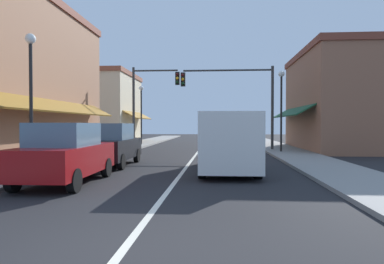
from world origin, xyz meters
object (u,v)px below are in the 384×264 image
(parked_car_nearest_left, at_px, (65,154))
(traffic_signal_left_corner, at_px, (149,95))
(street_lamp_left_far, at_px, (141,106))
(traffic_signal_mast_arm, at_px, (239,92))
(van_in_lane, at_px, (228,140))
(street_lamp_right_mid, at_px, (281,98))
(parked_car_second_left, at_px, (111,145))
(street_lamp_left_near, at_px, (31,80))

(parked_car_nearest_left, bearing_deg, traffic_signal_left_corner, 90.92)
(parked_car_nearest_left, bearing_deg, street_lamp_left_far, 94.62)
(traffic_signal_mast_arm, relative_size, traffic_signal_left_corner, 1.05)
(traffic_signal_left_corner, bearing_deg, parked_car_nearest_left, -87.88)
(van_in_lane, xyz_separation_m, street_lamp_right_mid, (3.37, 8.50, 2.15))
(parked_car_second_left, relative_size, street_lamp_right_mid, 0.84)
(parked_car_nearest_left, distance_m, street_lamp_left_far, 18.79)
(parked_car_second_left, relative_size, street_lamp_left_near, 0.85)
(street_lamp_left_far, bearing_deg, traffic_signal_mast_arm, -33.87)
(parked_car_second_left, xyz_separation_m, street_lamp_left_far, (-1.83, 14.02, 2.40))
(street_lamp_right_mid, bearing_deg, parked_car_nearest_left, -125.56)
(traffic_signal_mast_arm, distance_m, street_lamp_left_far, 9.25)
(parked_car_second_left, distance_m, van_in_lane, 5.12)
(parked_car_nearest_left, height_order, street_lamp_left_near, street_lamp_left_near)
(parked_car_second_left, xyz_separation_m, street_lamp_left_near, (-1.94, -2.74, 2.38))
(parked_car_second_left, bearing_deg, street_lamp_left_far, 96.67)
(van_in_lane, bearing_deg, street_lamp_left_far, 112.58)
(parked_car_nearest_left, height_order, traffic_signal_mast_arm, traffic_signal_mast_arm)
(traffic_signal_left_corner, xyz_separation_m, street_lamp_left_near, (-1.45, -13.16, -0.59))
(street_lamp_left_near, bearing_deg, street_lamp_left_far, 89.62)
(street_lamp_left_near, xyz_separation_m, street_lamp_left_far, (0.11, 16.76, 0.02))
(parked_car_nearest_left, xyz_separation_m, street_lamp_left_near, (-2.00, 1.78, 2.38))
(parked_car_nearest_left, height_order, street_lamp_right_mid, street_lamp_right_mid)
(traffic_signal_mast_arm, relative_size, street_lamp_left_near, 1.26)
(van_in_lane, distance_m, street_lamp_right_mid, 9.39)
(parked_car_nearest_left, relative_size, street_lamp_left_far, 0.85)
(traffic_signal_mast_arm, distance_m, street_lamp_right_mid, 3.16)
(parked_car_second_left, distance_m, traffic_signal_mast_arm, 11.03)
(parked_car_second_left, height_order, street_lamp_left_far, street_lamp_left_far)
(parked_car_nearest_left, distance_m, traffic_signal_mast_arm, 14.89)
(van_in_lane, bearing_deg, parked_car_second_left, 161.12)
(traffic_signal_left_corner, xyz_separation_m, street_lamp_left_far, (-1.34, 3.61, -0.58))
(van_in_lane, bearing_deg, traffic_signal_mast_arm, 84.09)
(van_in_lane, relative_size, traffic_signal_mast_arm, 0.85)
(parked_car_second_left, height_order, street_lamp_right_mid, street_lamp_right_mid)
(parked_car_nearest_left, relative_size, street_lamp_right_mid, 0.84)
(traffic_signal_left_corner, height_order, street_lamp_right_mid, traffic_signal_left_corner)
(van_in_lane, relative_size, street_lamp_right_mid, 1.06)
(street_lamp_left_far, bearing_deg, street_lamp_right_mid, -35.34)
(traffic_signal_left_corner, distance_m, street_lamp_left_far, 3.89)
(street_lamp_left_near, bearing_deg, parked_car_second_left, 54.72)
(parked_car_second_left, relative_size, traffic_signal_left_corner, 0.71)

